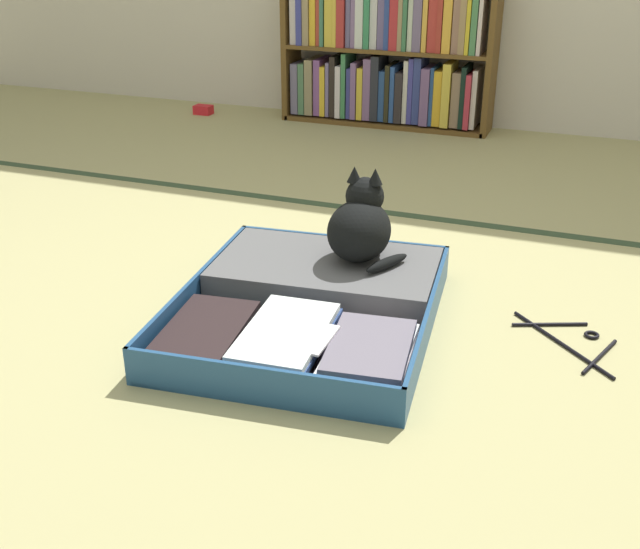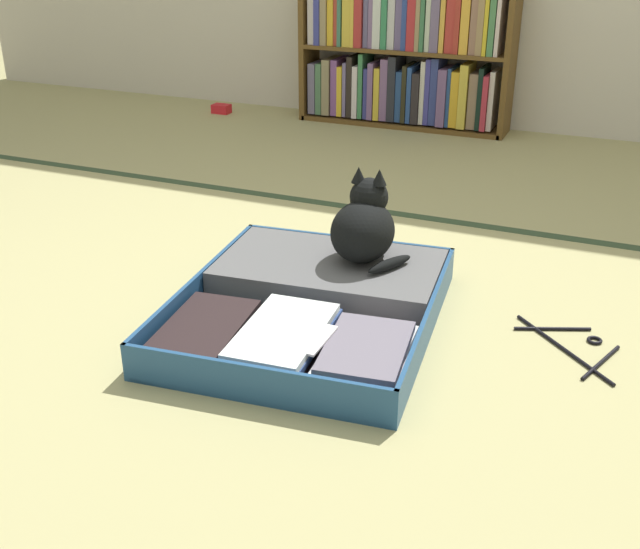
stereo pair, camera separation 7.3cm
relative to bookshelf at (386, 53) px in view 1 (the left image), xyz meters
name	(u,v)px [view 1 (the left image)]	position (x,y,z in m)	size (l,w,h in m)	color
ground_plane	(261,317)	(0.30, -2.27, -0.38)	(10.00, 10.00, 0.00)	tan
tatami_border	(362,209)	(0.30, -1.32, -0.38)	(4.80, 0.05, 0.00)	#34482E
bookshelf	(386,53)	(0.00, 0.00, 0.00)	(1.13, 0.22, 0.80)	brown
open_suitcase	(313,303)	(0.44, -2.22, -0.33)	(0.77, 0.90, 0.10)	navy
black_cat	(361,226)	(0.51, -1.99, -0.17)	(0.25, 0.24, 0.27)	black
clothes_hanger	(572,340)	(1.15, -2.10, -0.37)	(0.28, 0.28, 0.01)	black
small_red_pouch	(203,110)	(-1.04, -0.14, -0.35)	(0.10, 0.07, 0.05)	red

